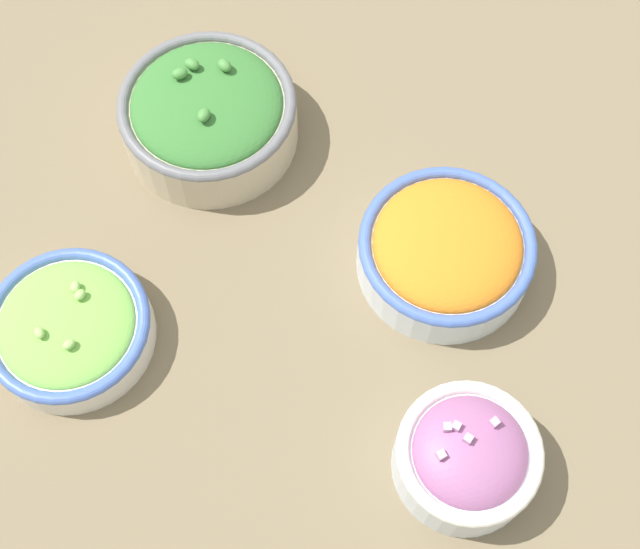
{
  "coord_description": "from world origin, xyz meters",
  "views": [
    {
      "loc": [
        0.14,
        -0.32,
        0.79
      ],
      "look_at": [
        0.0,
        0.0,
        0.03
      ],
      "focal_mm": 50.0,
      "sensor_mm": 36.0,
      "label": 1
    }
  ],
  "objects_px": {
    "bowl_red_onion": "(467,456)",
    "bowl_broccoli": "(208,114)",
    "bowl_lettuce": "(69,327)",
    "bowl_carrots": "(446,250)"
  },
  "relations": [
    {
      "from": "bowl_lettuce",
      "to": "bowl_broccoli",
      "type": "relative_size",
      "value": 0.85
    },
    {
      "from": "bowl_lettuce",
      "to": "bowl_red_onion",
      "type": "xyz_separation_m",
      "value": [
        0.38,
        0.04,
        0.01
      ]
    },
    {
      "from": "bowl_lettuce",
      "to": "bowl_carrots",
      "type": "height_order",
      "value": "bowl_carrots"
    },
    {
      "from": "bowl_lettuce",
      "to": "bowl_broccoli",
      "type": "height_order",
      "value": "bowl_broccoli"
    },
    {
      "from": "bowl_carrots",
      "to": "bowl_broccoli",
      "type": "bearing_deg",
      "value": 171.41
    },
    {
      "from": "bowl_lettuce",
      "to": "bowl_broccoli",
      "type": "xyz_separation_m",
      "value": [
        0.01,
        0.26,
        0.01
      ]
    },
    {
      "from": "bowl_red_onion",
      "to": "bowl_carrots",
      "type": "xyz_separation_m",
      "value": [
        -0.09,
        0.18,
        -0.0
      ]
    },
    {
      "from": "bowl_broccoli",
      "to": "bowl_carrots",
      "type": "bearing_deg",
      "value": -8.59
    },
    {
      "from": "bowl_red_onion",
      "to": "bowl_broccoli",
      "type": "xyz_separation_m",
      "value": [
        -0.36,
        0.22,
        0.0
      ]
    },
    {
      "from": "bowl_red_onion",
      "to": "bowl_broccoli",
      "type": "relative_size",
      "value": 0.69
    }
  ]
}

